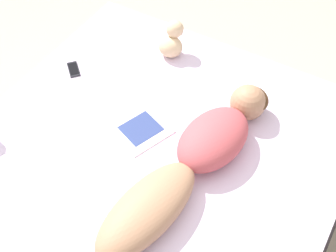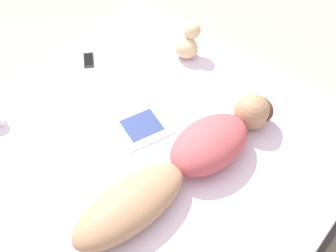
% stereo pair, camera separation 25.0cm
% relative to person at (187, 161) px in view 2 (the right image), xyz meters
% --- Properties ---
extents(ground_plane, '(12.00, 12.00, 0.00)m').
position_rel_person_xyz_m(ground_plane, '(-0.24, -0.04, -0.68)').
color(ground_plane, '#B7A88E').
extents(bed, '(1.97, 2.05, 0.59)m').
position_rel_person_xyz_m(bed, '(-0.24, -0.04, -0.39)').
color(bed, '#383333').
rests_on(bed, ground_plane).
extents(person, '(0.45, 1.29, 0.20)m').
position_rel_person_xyz_m(person, '(0.00, 0.00, 0.00)').
color(person, '#A37556').
rests_on(person, bed).
extents(open_magazine, '(0.60, 0.45, 0.01)m').
position_rel_person_xyz_m(open_magazine, '(-0.49, 0.13, -0.09)').
color(open_magazine, white).
rests_on(open_magazine, bed).
extents(cell_phone, '(0.14, 0.13, 0.01)m').
position_rel_person_xyz_m(cell_phone, '(-0.98, 0.28, -0.08)').
color(cell_phone, black).
rests_on(cell_phone, bed).
extents(plush_toy, '(0.15, 0.18, 0.22)m').
position_rel_person_xyz_m(plush_toy, '(-0.54, 0.71, 0.01)').
color(plush_toy, '#D1B289').
rests_on(plush_toy, bed).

